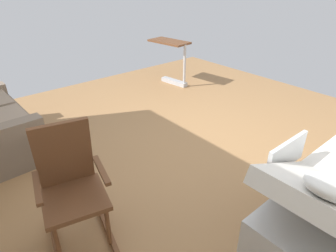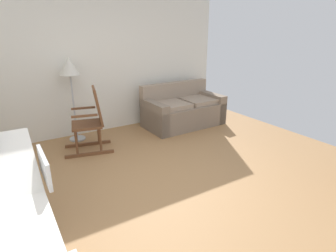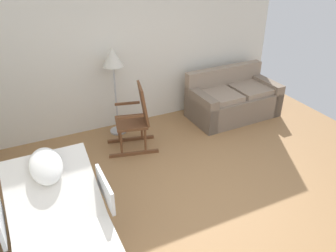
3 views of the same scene
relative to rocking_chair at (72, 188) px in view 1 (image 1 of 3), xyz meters
The scene contains 3 objects.
ground_plane 1.81m from the rocking_chair, 76.63° to the right, with size 6.37×6.37×0.00m, color #9E7247.
rocking_chair is the anchor object (origin of this frame).
overbed_table 3.93m from the rocking_chair, 52.50° to the right, with size 0.87×0.50×0.84m.
Camera 1 is at (-2.25, 2.25, 2.02)m, focal length 30.76 mm.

